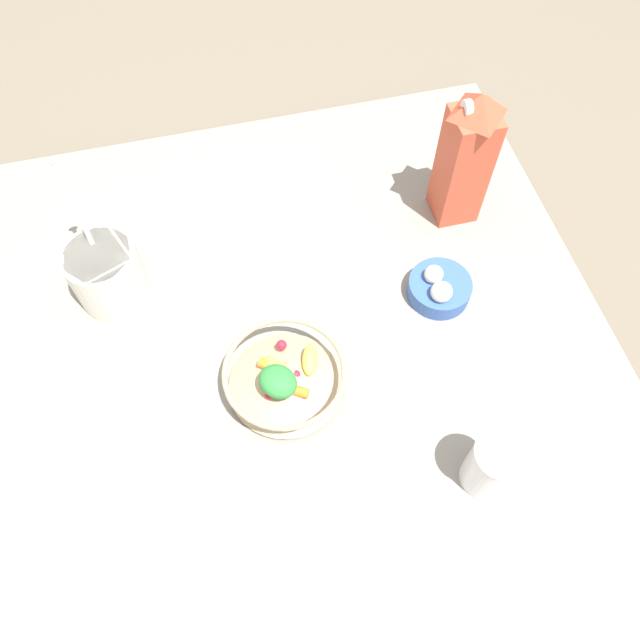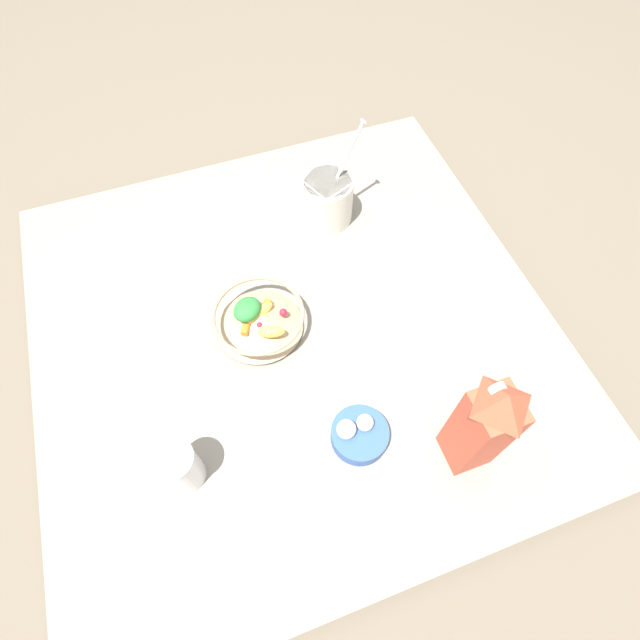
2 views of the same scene
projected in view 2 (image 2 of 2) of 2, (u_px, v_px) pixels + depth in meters
The scene contains 7 objects.
ground_plane at pixel (294, 335), 1.20m from camera, with size 6.00×6.00×0.00m, color #665B4C.
countertop at pixel (293, 330), 1.19m from camera, with size 1.17×1.17×0.05m.
fruit_bowl at pixel (259, 319), 1.13m from camera, with size 0.21×0.21×0.09m.
milk_carton at pixel (483, 427), 0.89m from camera, with size 0.08×0.08×0.29m.
yogurt_tub at pixel (327, 198), 1.28m from camera, with size 0.17×0.13×0.27m.
drinking_cup at pixel (179, 466), 0.93m from camera, with size 0.08×0.08×0.13m.
garlic_bowl at pixel (359, 434), 1.01m from camera, with size 0.12×0.12×0.07m.
Camera 2 is at (0.14, 0.57, 1.06)m, focal length 28.00 mm.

